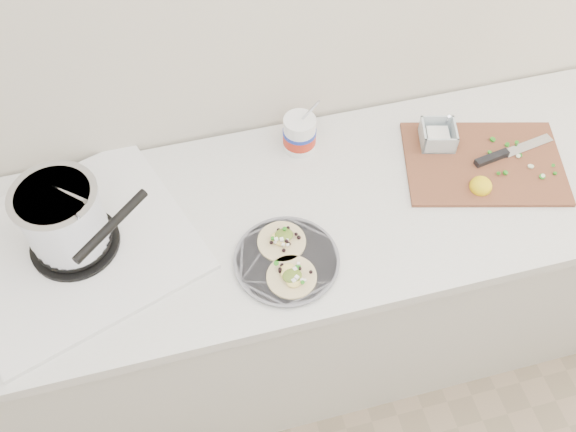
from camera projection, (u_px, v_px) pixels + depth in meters
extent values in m
cube|color=beige|center=(268.00, 18.00, 1.60)|extent=(3.50, 0.05, 2.60)
cube|color=silver|center=(295.00, 290.00, 2.14)|extent=(2.40, 0.62, 0.86)
cube|color=silver|center=(298.00, 215.00, 1.76)|extent=(2.44, 0.66, 0.04)
cube|color=silver|center=(77.00, 246.00, 1.67)|extent=(0.70, 0.68, 0.01)
cylinder|color=black|center=(75.00, 243.00, 1.66)|extent=(0.23, 0.23, 0.01)
torus|color=black|center=(74.00, 240.00, 1.65)|extent=(0.20, 0.20, 0.02)
cylinder|color=silver|center=(63.00, 217.00, 1.57)|extent=(0.20, 0.20, 0.18)
cylinder|color=slate|center=(287.00, 261.00, 1.65)|extent=(0.26, 0.26, 0.01)
cylinder|color=slate|center=(287.00, 260.00, 1.64)|extent=(0.27, 0.27, 0.00)
cylinder|color=white|center=(299.00, 134.00, 1.84)|extent=(0.09, 0.09, 0.11)
cylinder|color=#B32513|center=(299.00, 136.00, 1.85)|extent=(0.10, 0.10, 0.04)
cylinder|color=#192D99|center=(300.00, 132.00, 1.83)|extent=(0.10, 0.10, 0.01)
cube|color=brown|center=(484.00, 163.00, 1.84)|extent=(0.51, 0.41, 0.01)
cube|color=white|center=(438.00, 137.00, 1.87)|extent=(0.06, 0.06, 0.03)
ellipsoid|color=yellow|center=(481.00, 184.00, 1.77)|extent=(0.06, 0.06, 0.05)
cube|color=silver|center=(527.00, 146.00, 1.87)|extent=(0.17, 0.06, 0.00)
cube|color=black|center=(492.00, 158.00, 1.83)|extent=(0.11, 0.04, 0.02)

